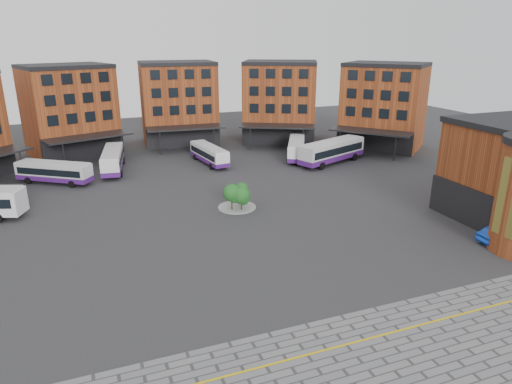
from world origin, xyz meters
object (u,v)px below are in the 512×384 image
object	(u,v)px
bus_b	(54,172)
blue_car	(500,235)
bus_c	(113,160)
bus_e	(296,148)
bus_f	(332,151)
tree_island	(238,195)
bus_d	(209,154)

from	to	relation	value
bus_b	blue_car	bearing A→B (deg)	-96.55
bus_c	bus_e	distance (m)	28.48
bus_f	blue_car	distance (m)	31.27
bus_f	blue_car	world-z (taller)	bus_f
tree_island	bus_b	distance (m)	26.86
blue_car	bus_f	bearing A→B (deg)	1.17
bus_b	blue_car	distance (m)	53.81
bus_b	bus_d	xyz separation A→B (m)	(22.10, 2.35, -0.06)
bus_e	blue_car	xyz separation A→B (m)	(4.30, -36.00, -0.87)
bus_c	bus_f	world-z (taller)	bus_f
blue_car	tree_island	bearing A→B (deg)	50.08
bus_e	tree_island	bearing A→B (deg)	-103.89
bus_b	bus_e	xyz separation A→B (m)	(36.18, 0.56, 0.04)
bus_d	bus_f	size ratio (longest dim) A/B	0.80
tree_island	bus_c	xyz separation A→B (m)	(-12.05, 21.52, -0.00)
bus_e	bus_c	bearing A→B (deg)	-158.58
tree_island	bus_e	distance (m)	24.72
bus_e	bus_f	world-z (taller)	bus_f
tree_island	bus_f	size ratio (longest dim) A/B	0.34
bus_d	bus_f	bearing A→B (deg)	-28.50
bus_d	bus_b	bearing A→B (deg)	177.68
bus_c	blue_car	size ratio (longest dim) A/B	2.48
tree_island	blue_car	bearing A→B (deg)	-40.21
tree_island	bus_f	bearing A→B (deg)	34.55
bus_b	bus_e	world-z (taller)	bus_e
bus_d	blue_car	size ratio (longest dim) A/B	2.22
bus_c	bus_d	distance (m)	14.30
bus_b	blue_car	size ratio (longest dim) A/B	2.15
bus_d	blue_car	xyz separation A→B (m)	(18.38, -37.79, -0.76)
tree_island	blue_car	size ratio (longest dim) A/B	0.95
bus_c	bus_d	world-z (taller)	bus_c
bus_b	bus_e	distance (m)	36.18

